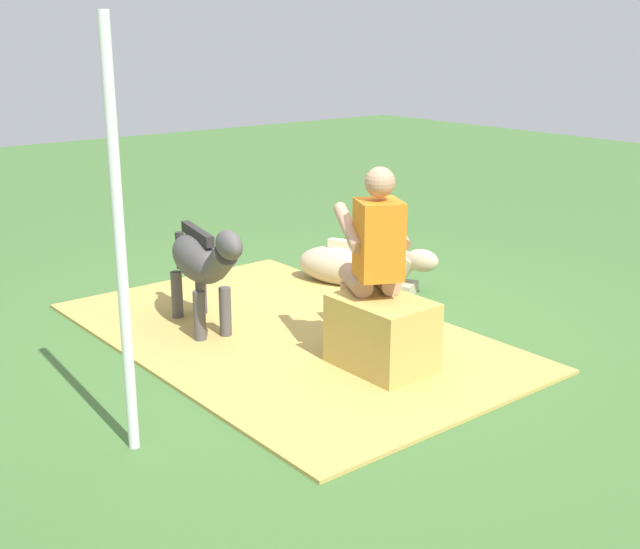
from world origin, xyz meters
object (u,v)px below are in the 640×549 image
at_px(hay_bale, 382,335).
at_px(person_seated, 373,255).
at_px(pony_lying, 353,266).
at_px(tent_pole_left, 120,245).
at_px(pony_standing, 202,262).

bearing_deg(hay_bale, person_seated, -18.33).
relative_size(pony_lying, tent_pole_left, 0.57).
relative_size(pony_standing, pony_lying, 1.01).
bearing_deg(tent_pole_left, pony_standing, -43.73).
relative_size(hay_bale, tent_pole_left, 0.29).
bearing_deg(tent_pole_left, pony_lying, -63.06).
xyz_separation_m(person_seated, pony_standing, (1.23, 0.60, -0.21)).
distance_m(hay_bale, pony_standing, 1.52).
height_order(hay_bale, pony_standing, pony_standing).
relative_size(person_seated, tent_pole_left, 0.60).
xyz_separation_m(pony_lying, tent_pole_left, (-1.48, 2.91, 0.97)).
xyz_separation_m(hay_bale, person_seated, (0.15, -0.05, 0.52)).
distance_m(pony_standing, pony_lying, 1.71).
bearing_deg(hay_bale, tent_pole_left, 87.67).
distance_m(person_seated, pony_standing, 1.38).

